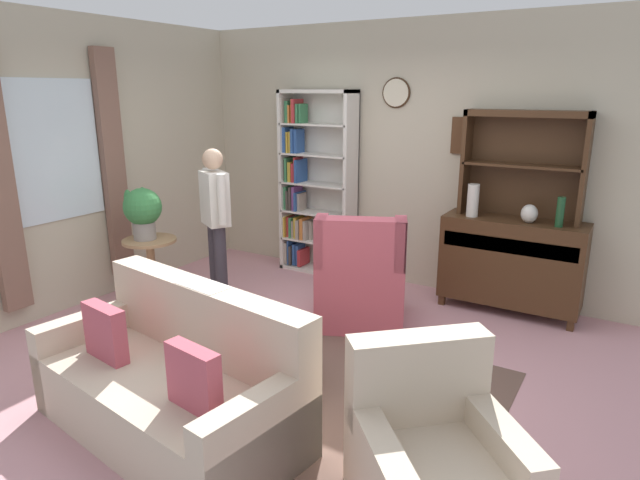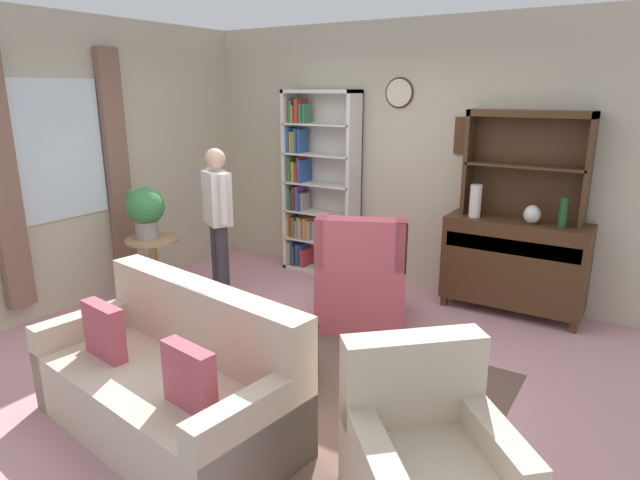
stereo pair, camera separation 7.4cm
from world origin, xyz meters
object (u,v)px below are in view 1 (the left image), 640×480
object	(u,v)px
plant_stand	(152,264)
person_reading	(216,216)
armchair_floral	(433,465)
wingback_chair	(360,285)
coffee_table	(257,333)
bookshelf	(311,187)
book_stack	(271,321)
sideboard	(511,261)
sideboard_hutch	(525,150)
vase_round	(529,214)
vase_tall	(473,200)
bottle_wine	(560,212)
couch_floral	(174,385)
potted_plant_large	(142,210)

from	to	relation	value
plant_stand	person_reading	bearing A→B (deg)	35.23
armchair_floral	wingback_chair	world-z (taller)	wingback_chair
coffee_table	bookshelf	bearing A→B (deg)	112.91
plant_stand	book_stack	size ratio (longest dim) A/B	3.18
sideboard	book_stack	xyz separation A→B (m)	(-1.23, -2.22, -0.06)
sideboard_hutch	armchair_floral	distance (m)	3.30
vase_round	coffee_table	size ratio (longest dim) A/B	0.21
wingback_chair	vase_tall	bearing A→B (deg)	53.24
armchair_floral	wingback_chair	size ratio (longest dim) A/B	1.03
bottle_wine	coffee_table	size ratio (longest dim) A/B	0.34
couch_floral	plant_stand	size ratio (longest dim) A/B	2.79
person_reading	coffee_table	bearing A→B (deg)	-38.11
book_stack	person_reading	bearing A→B (deg)	145.36
sideboard	wingback_chair	world-z (taller)	wingback_chair
wingback_chair	vase_round	bearing A→B (deg)	38.05
sideboard	vase_round	size ratio (longest dim) A/B	7.65
couch_floral	potted_plant_large	xyz separation A→B (m)	(-1.78, 1.38, 0.66)
couch_floral	coffee_table	world-z (taller)	couch_floral
potted_plant_large	vase_round	bearing A→B (deg)	26.49
bottle_wine	armchair_floral	distance (m)	2.94
book_stack	bottle_wine	bearing A→B (deg)	52.66
armchair_floral	coffee_table	size ratio (longest dim) A/B	1.35
bookshelf	coffee_table	bearing A→B (deg)	-67.09
vase_round	person_reading	xyz separation A→B (m)	(-2.69, -1.23, -0.10)
sideboard	potted_plant_large	distance (m)	3.60
wingback_chair	bottle_wine	bearing A→B (deg)	32.24
couch_floral	wingback_chair	world-z (taller)	wingback_chair
bookshelf	vase_tall	world-z (taller)	bookshelf
bookshelf	wingback_chair	size ratio (longest dim) A/B	2.00
couch_floral	potted_plant_large	size ratio (longest dim) A/B	3.76
sideboard_hutch	coffee_table	world-z (taller)	sideboard_hutch
person_reading	plant_stand	bearing A→B (deg)	-144.77
plant_stand	person_reading	world-z (taller)	person_reading
bottle_wine	coffee_table	bearing A→B (deg)	-128.16
potted_plant_large	plant_stand	bearing A→B (deg)	24.85
sideboard	bottle_wine	world-z (taller)	bottle_wine
bottle_wine	couch_floral	world-z (taller)	bottle_wine
sideboard_hutch	bottle_wine	size ratio (longest dim) A/B	4.06
bookshelf	plant_stand	world-z (taller)	bookshelf
sideboard_hutch	person_reading	size ratio (longest dim) A/B	0.71
sideboard	book_stack	world-z (taller)	sideboard
wingback_chair	book_stack	bearing A→B (deg)	-96.48
wingback_chair	coffee_table	size ratio (longest dim) A/B	1.31
bookshelf	potted_plant_large	distance (m)	1.96
wingback_chair	potted_plant_large	size ratio (longest dim) A/B	2.08
sideboard_hutch	couch_floral	xyz separation A→B (m)	(-1.36, -3.18, -1.25)
vase_round	armchair_floral	size ratio (longest dim) A/B	0.16
bottle_wine	person_reading	distance (m)	3.19
couch_floral	person_reading	world-z (taller)	person_reading
plant_stand	person_reading	distance (m)	0.82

